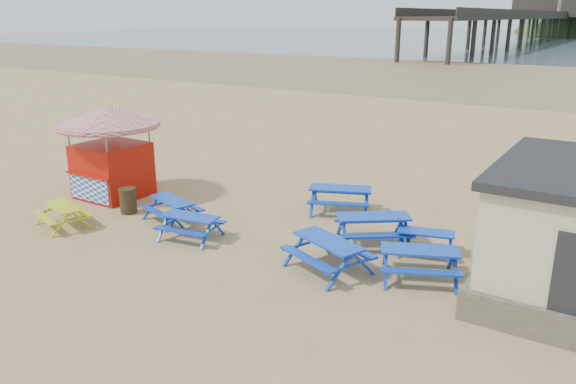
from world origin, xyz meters
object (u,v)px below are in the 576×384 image
Objects in this scene: picnic_table_yellow at (63,216)px; ice_cream_kiosk at (110,140)px; picnic_table_blue_b at (425,242)px; litter_bin at (128,201)px; picnic_table_blue_a at (340,200)px.

picnic_table_yellow is 0.53× the size of ice_cream_kiosk.
picnic_table_blue_b is 2.12× the size of litter_bin.
ice_cream_kiosk is at bearing 151.30° from litter_bin.
picnic_table_blue_a is at bearing 137.95° from picnic_table_blue_b.
picnic_table_blue_b is at bearing 12.64° from litter_bin.
picnic_table_blue_a is at bearing 33.59° from litter_bin.
picnic_table_blue_a is at bearing 20.13° from ice_cream_kiosk.
litter_bin reaches higher than picnic_table_blue_a.
litter_bin is at bearing 86.96° from picnic_table_yellow.
picnic_table_blue_a is 4.06m from picnic_table_blue_b.
litter_bin is (1.89, -1.03, -1.66)m from ice_cream_kiosk.
picnic_table_yellow is (-10.35, -4.14, 0.02)m from picnic_table_blue_b.
litter_bin is at bearing 176.99° from picnic_table_blue_b.
picnic_table_blue_a reaches higher than picnic_table_blue_b.
picnic_table_yellow is at bearing -161.08° from picnic_table_blue_a.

